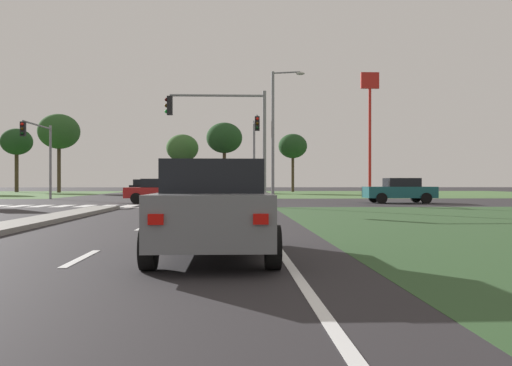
{
  "coord_description": "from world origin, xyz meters",
  "views": [
    {
      "loc": [
        5.99,
        -3.53,
        1.26
      ],
      "look_at": [
        7.44,
        29.49,
        1.21
      ],
      "focal_mm": 37.23,
      "sensor_mm": 36.0,
      "label": 1
    }
  ],
  "objects_px": {
    "car_teal_third": "(400,190)",
    "treeline_second": "(17,142)",
    "treeline_fifth": "(224,138)",
    "treeline_sixth": "(293,146)",
    "car_grey_fourth": "(214,208)",
    "car_black_near": "(144,187)",
    "traffic_signal_near_right": "(229,127)",
    "pedestrian_at_median": "(164,183)",
    "traffic_signal_far_right": "(255,143)",
    "treeline_fourth": "(182,148)",
    "treeline_third": "(59,132)",
    "traffic_signal_far_left": "(40,146)",
    "car_red_second": "(161,191)",
    "fastfood_pole_sign": "(370,106)",
    "street_lamp_second": "(276,129)"
  },
  "relations": [
    {
      "from": "treeline_fifth",
      "to": "traffic_signal_near_right",
      "type": "bearing_deg",
      "value": -88.77
    },
    {
      "from": "traffic_signal_far_right",
      "to": "pedestrian_at_median",
      "type": "distance_m",
      "value": 12.36
    },
    {
      "from": "traffic_signal_near_right",
      "to": "pedestrian_at_median",
      "type": "distance_m",
      "value": 21.5
    },
    {
      "from": "car_teal_third",
      "to": "treeline_sixth",
      "type": "relative_size",
      "value": 0.55
    },
    {
      "from": "traffic_signal_near_right",
      "to": "street_lamp_second",
      "type": "height_order",
      "value": "street_lamp_second"
    },
    {
      "from": "car_grey_fourth",
      "to": "traffic_signal_far_right",
      "type": "xyz_separation_m",
      "value": [
        1.92,
        29.25,
        3.29
      ]
    },
    {
      "from": "fastfood_pole_sign",
      "to": "traffic_signal_near_right",
      "type": "bearing_deg",
      "value": -118.84
    },
    {
      "from": "treeline_fourth",
      "to": "traffic_signal_far_right",
      "type": "bearing_deg",
      "value": -75.56
    },
    {
      "from": "treeline_sixth",
      "to": "street_lamp_second",
      "type": "bearing_deg",
      "value": -98.24
    },
    {
      "from": "treeline_fourth",
      "to": "treeline_fifth",
      "type": "distance_m",
      "value": 7.04
    },
    {
      "from": "treeline_fifth",
      "to": "treeline_sixth",
      "type": "xyz_separation_m",
      "value": [
        8.95,
        3.48,
        -0.76
      ]
    },
    {
      "from": "treeline_fourth",
      "to": "treeline_third",
      "type": "bearing_deg",
      "value": -162.38
    },
    {
      "from": "car_red_second",
      "to": "treeline_fourth",
      "type": "height_order",
      "value": "treeline_fourth"
    },
    {
      "from": "fastfood_pole_sign",
      "to": "pedestrian_at_median",
      "type": "bearing_deg",
      "value": -167.01
    },
    {
      "from": "treeline_second",
      "to": "fastfood_pole_sign",
      "type": "bearing_deg",
      "value": -22.5
    },
    {
      "from": "car_red_second",
      "to": "traffic_signal_far_right",
      "type": "bearing_deg",
      "value": 135.38
    },
    {
      "from": "street_lamp_second",
      "to": "treeline_second",
      "type": "height_order",
      "value": "street_lamp_second"
    },
    {
      "from": "traffic_signal_near_right",
      "to": "fastfood_pole_sign",
      "type": "xyz_separation_m",
      "value": [
        13.77,
        25.01,
        4.73
      ]
    },
    {
      "from": "car_red_second",
      "to": "treeline_fourth",
      "type": "bearing_deg",
      "value": -176.53
    },
    {
      "from": "car_teal_third",
      "to": "car_grey_fourth",
      "type": "bearing_deg",
      "value": 155.39
    },
    {
      "from": "treeline_third",
      "to": "treeline_sixth",
      "type": "bearing_deg",
      "value": 7.71
    },
    {
      "from": "car_black_near",
      "to": "treeline_fifth",
      "type": "height_order",
      "value": "treeline_fifth"
    },
    {
      "from": "car_grey_fourth",
      "to": "treeline_fourth",
      "type": "relative_size",
      "value": 0.56
    },
    {
      "from": "traffic_signal_near_right",
      "to": "treeline_second",
      "type": "bearing_deg",
      "value": 123.09
    },
    {
      "from": "treeline_fifth",
      "to": "traffic_signal_far_right",
      "type": "bearing_deg",
      "value": -84.54
    },
    {
      "from": "car_grey_fourth",
      "to": "treeline_second",
      "type": "distance_m",
      "value": 66.23
    },
    {
      "from": "treeline_third",
      "to": "treeline_fourth",
      "type": "height_order",
      "value": "treeline_third"
    },
    {
      "from": "car_teal_third",
      "to": "treeline_second",
      "type": "xyz_separation_m",
      "value": [
        -37.73,
        37.34,
        5.6
      ]
    },
    {
      "from": "traffic_signal_far_left",
      "to": "street_lamp_second",
      "type": "bearing_deg",
      "value": -13.73
    },
    {
      "from": "car_red_second",
      "to": "traffic_signal_far_right",
      "type": "relative_size",
      "value": 0.72
    },
    {
      "from": "traffic_signal_far_right",
      "to": "treeline_fourth",
      "type": "distance_m",
      "value": 33.14
    },
    {
      "from": "traffic_signal_far_left",
      "to": "fastfood_pole_sign",
      "type": "xyz_separation_m",
      "value": [
        27.15,
        13.86,
        4.97
      ]
    },
    {
      "from": "traffic_signal_near_right",
      "to": "street_lamp_second",
      "type": "xyz_separation_m",
      "value": [
        2.98,
        7.16,
        0.63
      ]
    },
    {
      "from": "car_grey_fourth",
      "to": "pedestrian_at_median",
      "type": "xyz_separation_m",
      "value": [
        -5.76,
        38.48,
        0.37
      ]
    },
    {
      "from": "treeline_second",
      "to": "treeline_fifth",
      "type": "height_order",
      "value": "treeline_fifth"
    },
    {
      "from": "traffic_signal_far_left",
      "to": "treeline_third",
      "type": "relative_size",
      "value": 0.57
    },
    {
      "from": "traffic_signal_near_right",
      "to": "traffic_signal_far_right",
      "type": "bearing_deg",
      "value": 80.79
    },
    {
      "from": "car_red_second",
      "to": "treeline_sixth",
      "type": "xyz_separation_m",
      "value": [
        12.23,
        37.39,
        5.23
      ]
    },
    {
      "from": "treeline_third",
      "to": "treeline_sixth",
      "type": "distance_m",
      "value": 29.39
    },
    {
      "from": "traffic_signal_far_left",
      "to": "treeline_third",
      "type": "bearing_deg",
      "value": 105.44
    },
    {
      "from": "car_red_second",
      "to": "treeline_fifth",
      "type": "distance_m",
      "value": 34.59
    },
    {
      "from": "car_black_near",
      "to": "treeline_sixth",
      "type": "height_order",
      "value": "treeline_sixth"
    },
    {
      "from": "car_red_second",
      "to": "traffic_signal_far_left",
      "type": "height_order",
      "value": "traffic_signal_far_left"
    },
    {
      "from": "car_teal_third",
      "to": "fastfood_pole_sign",
      "type": "relative_size",
      "value": 0.35
    },
    {
      "from": "car_teal_third",
      "to": "fastfood_pole_sign",
      "type": "height_order",
      "value": "fastfood_pole_sign"
    },
    {
      "from": "car_teal_third",
      "to": "car_grey_fourth",
      "type": "xyz_separation_m",
      "value": [
        -10.41,
        -22.73,
        0.05
      ]
    },
    {
      "from": "street_lamp_second",
      "to": "car_red_second",
      "type": "bearing_deg",
      "value": -164.78
    },
    {
      "from": "treeline_fifth",
      "to": "car_teal_third",
      "type": "bearing_deg",
      "value": -72.03
    },
    {
      "from": "traffic_signal_far_left",
      "to": "treeline_second",
      "type": "xyz_separation_m",
      "value": [
        -14.04,
        30.92,
        2.53
      ]
    },
    {
      "from": "street_lamp_second",
      "to": "treeline_sixth",
      "type": "relative_size",
      "value": 1.1
    }
  ]
}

